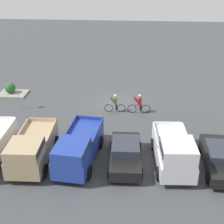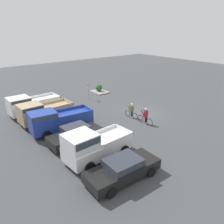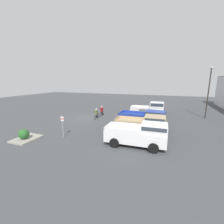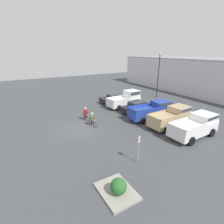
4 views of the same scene
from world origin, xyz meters
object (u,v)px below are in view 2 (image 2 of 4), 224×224
object	(u,v)px
sedan_0	(123,169)
fire_lane_sign	(88,89)
pickup_truck_3	(31,104)
cyclist_0	(132,111)
pickup_truck_2	(43,112)
shrub	(99,88)
sedan_1	(76,135)
cyclist_1	(145,116)
pickup_truck_1	(58,120)
pickup_truck_0	(93,145)

from	to	relation	value
sedan_0	fire_lane_sign	distance (m)	16.16
pickup_truck_3	fire_lane_sign	xyz separation A→B (m)	(0.59, -7.50, 0.25)
cyclist_0	pickup_truck_3	bearing A→B (deg)	46.26
pickup_truck_2	shrub	bearing A→B (deg)	-62.82
sedan_0	sedan_1	xyz separation A→B (m)	(5.60, 0.04, 0.06)
sedan_0	cyclist_1	xyz separation A→B (m)	(4.77, -7.01, 0.10)
cyclist_0	fire_lane_sign	world-z (taller)	fire_lane_sign
sedan_1	cyclist_0	xyz separation A→B (m)	(1.11, -7.07, 0.02)
fire_lane_sign	sedan_0	bearing A→B (deg)	154.62
pickup_truck_1	fire_lane_sign	bearing A→B (deg)	-49.19
pickup_truck_2	fire_lane_sign	xyz separation A→B (m)	(3.40, -7.39, 0.26)
pickup_truck_0	cyclist_1	distance (m)	7.58
sedan_0	pickup_truck_2	xyz separation A→B (m)	(11.19, 0.47, 0.40)
pickup_truck_1	pickup_truck_3	size ratio (longest dim) A/B	1.06
pickup_truck_2	fire_lane_sign	distance (m)	8.14
pickup_truck_1	cyclist_0	distance (m)	7.44
pickup_truck_0	pickup_truck_2	xyz separation A→B (m)	(8.41, 0.18, -0.09)
fire_lane_sign	shrub	size ratio (longest dim) A/B	2.33
pickup_truck_1	pickup_truck_2	bearing A→B (deg)	5.52
cyclist_1	sedan_0	bearing A→B (deg)	124.23
pickup_truck_3	fire_lane_sign	bearing A→B (deg)	-85.49
sedan_0	pickup_truck_0	xyz separation A→B (m)	(2.77, 0.29, 0.49)
cyclist_0	sedan_1	bearing A→B (deg)	98.90
pickup_truck_0	pickup_truck_2	distance (m)	8.42
pickup_truck_3	sedan_1	bearing A→B (deg)	-176.29
pickup_truck_0	pickup_truck_1	bearing A→B (deg)	-0.89
pickup_truck_0	fire_lane_sign	world-z (taller)	pickup_truck_0
sedan_0	cyclist_0	world-z (taller)	cyclist_0
fire_lane_sign	shrub	xyz separation A→B (m)	(1.93, -2.98, -0.72)
pickup_truck_1	pickup_truck_2	xyz separation A→B (m)	(2.76, 0.27, -0.01)
sedan_0	pickup_truck_3	size ratio (longest dim) A/B	0.93
sedan_0	fire_lane_sign	size ratio (longest dim) A/B	2.17
pickup_truck_1	pickup_truck_2	size ratio (longest dim) A/B	1.09
sedan_0	shrub	bearing A→B (deg)	-30.95
pickup_truck_1	cyclist_1	distance (m)	8.10
sedan_1	pickup_truck_2	distance (m)	5.62
cyclist_1	shrub	xyz separation A→B (m)	(11.74, -2.89, -0.17)
pickup_truck_3	cyclist_0	xyz separation A→B (m)	(-7.29, -7.61, -0.33)
pickup_truck_0	pickup_truck_3	xyz separation A→B (m)	(11.22, 0.29, -0.08)
sedan_0	sedan_1	distance (m)	5.60
pickup_truck_0	sedan_1	bearing A→B (deg)	-5.14
shrub	sedan_0	bearing A→B (deg)	149.05
pickup_truck_1	pickup_truck_0	bearing A→B (deg)	179.11
pickup_truck_1	sedan_0	bearing A→B (deg)	-178.61
shrub	pickup_truck_2	bearing A→B (deg)	117.18
pickup_truck_0	pickup_truck_1	xyz separation A→B (m)	(5.66, -0.09, -0.08)
pickup_truck_1	pickup_truck_3	xyz separation A→B (m)	(5.56, 0.38, -0.00)
pickup_truck_0	cyclist_1	xyz separation A→B (m)	(2.00, -7.31, -0.39)
sedan_1	pickup_truck_1	distance (m)	2.86
pickup_truck_0	shrub	world-z (taller)	pickup_truck_0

